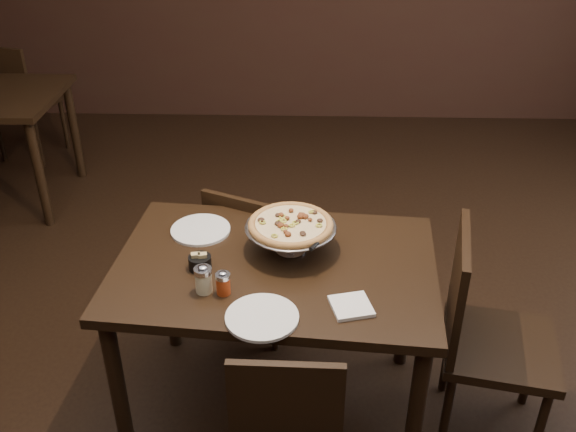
{
  "coord_description": "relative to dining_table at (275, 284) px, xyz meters",
  "views": [
    {
      "loc": [
        0.04,
        -2.03,
        2.22
      ],
      "look_at": [
        -0.02,
        0.07,
        0.97
      ],
      "focal_mm": 40.0,
      "sensor_mm": 36.0,
      "label": 1
    }
  ],
  "objects": [
    {
      "name": "parmesan_shaker",
      "position": [
        -0.25,
        -0.19,
        0.16
      ],
      "size": [
        0.07,
        0.07,
        0.11
      ],
      "color": "beige",
      "rests_on": "dining_table"
    },
    {
      "name": "plate_near",
      "position": [
        -0.03,
        -0.34,
        0.11
      ],
      "size": [
        0.26,
        0.26,
        0.01
      ],
      "primitive_type": "cylinder",
      "color": "white",
      "rests_on": "dining_table"
    },
    {
      "name": "napkin_stack",
      "position": [
        0.28,
        -0.27,
        0.11
      ],
      "size": [
        0.17,
        0.17,
        0.01
      ],
      "primitive_type": "cube",
      "rotation": [
        0.0,
        0.0,
        0.25
      ],
      "color": "white",
      "rests_on": "dining_table"
    },
    {
      "name": "room",
      "position": [
        0.13,
        0.0,
        0.72
      ],
      "size": [
        6.04,
        7.04,
        2.84
      ],
      "color": "black",
      "rests_on": "ground"
    },
    {
      "name": "bg_chair_far",
      "position": [
        -2.07,
        2.52,
        -0.17
      ],
      "size": [
        0.53,
        0.53,
        0.92
      ],
      "rotation": [
        0.0,
        0.0,
        2.88
      ],
      "color": "black",
      "rests_on": "ground"
    },
    {
      "name": "pizza_stand",
      "position": [
        0.06,
        0.09,
        0.22
      ],
      "size": [
        0.36,
        0.36,
        0.15
      ],
      "color": "#B1B1B8",
      "rests_on": "dining_table"
    },
    {
      "name": "chair_far",
      "position": [
        -0.13,
        0.52,
        -0.22
      ],
      "size": [
        0.51,
        0.51,
        0.83
      ],
      "rotation": [
        0.0,
        0.0,
        2.72
      ],
      "color": "black",
      "rests_on": "ground"
    },
    {
      "name": "packet_caddy",
      "position": [
        -0.29,
        -0.04,
        0.13
      ],
      "size": [
        0.09,
        0.09,
        0.07
      ],
      "rotation": [
        0.0,
        0.0,
        0.19
      ],
      "color": "black",
      "rests_on": "dining_table"
    },
    {
      "name": "pepper_flake_shaker",
      "position": [
        -0.18,
        -0.2,
        0.15
      ],
      "size": [
        0.05,
        0.05,
        0.1
      ],
      "color": "maroon",
      "rests_on": "dining_table"
    },
    {
      "name": "plate_left",
      "position": [
        -0.32,
        0.23,
        0.11
      ],
      "size": [
        0.25,
        0.25,
        0.01
      ],
      "primitive_type": "cylinder",
      "color": "white",
      "rests_on": "dining_table"
    },
    {
      "name": "dining_table",
      "position": [
        0.0,
        0.0,
        0.0
      ],
      "size": [
        1.32,
        0.94,
        0.78
      ],
      "rotation": [
        0.0,
        0.0,
        -0.09
      ],
      "color": "black",
      "rests_on": "ground"
    },
    {
      "name": "serving_spatula",
      "position": [
        0.16,
        -0.03,
        0.22
      ],
      "size": [
        0.13,
        0.13,
        0.02
      ],
      "rotation": [
        0.0,
        0.0,
        -0.45
      ],
      "color": "#B1B1B8",
      "rests_on": "pizza_stand"
    },
    {
      "name": "chair_side",
      "position": [
        0.83,
        -0.07,
        -0.16
      ],
      "size": [
        0.52,
        0.52,
        0.94
      ],
      "rotation": [
        0.0,
        0.0,
        1.37
      ],
      "color": "black",
      "rests_on": "ground"
    }
  ]
}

